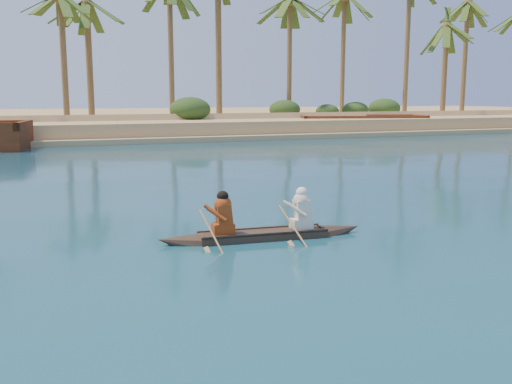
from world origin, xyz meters
name	(u,v)px	position (x,y,z in m)	size (l,w,h in m)	color
ground	(79,216)	(0.00, 0.00, 0.00)	(160.00, 160.00, 0.00)	#0A2B46
sandy_embankment	(42,122)	(0.00, 46.89, 0.53)	(150.00, 51.00, 1.50)	tan
palm_grove	(39,35)	(0.00, 35.00, 8.00)	(110.00, 14.00, 16.00)	#38551E
shrub_cluster	(45,121)	(0.00, 31.50, 1.20)	(100.00, 6.00, 2.40)	#253C15
canoe	(263,228)	(3.60, -4.00, 0.25)	(4.68, 1.05, 1.28)	#3B2920
barge_right	(361,126)	(25.31, 27.00, 0.62)	(11.21, 6.18, 1.78)	maroon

